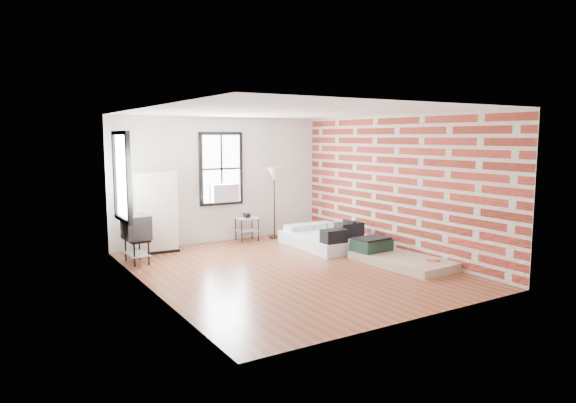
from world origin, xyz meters
TOP-DOWN VIEW (x-y plane):
  - ground at (0.00, 0.00)m, footprint 6.00×6.00m
  - room_shell at (0.23, 0.36)m, footprint 5.02×6.02m
  - mattress_main at (1.74, 1.23)m, footprint 1.47×1.97m
  - mattress_bare at (1.92, -0.63)m, footprint 1.13×1.97m
  - wardrobe at (-1.61, 2.65)m, footprint 0.86×0.53m
  - side_table at (0.51, 2.72)m, footprint 0.48×0.39m
  - floor_lamp at (1.20, 2.65)m, footprint 0.36×0.36m
  - tv_stand at (-2.21, 1.90)m, footprint 0.48×0.66m

SIDE VIEW (x-z plane):
  - ground at x=0.00m, z-range 0.00..0.00m
  - mattress_bare at x=1.92m, z-range -0.08..0.33m
  - mattress_main at x=1.74m, z-range -0.14..0.48m
  - side_table at x=0.51m, z-range 0.11..0.73m
  - tv_stand at x=-2.21m, z-range 0.19..1.10m
  - wardrobe at x=-1.61m, z-range 0.00..1.65m
  - floor_lamp at x=1.20m, z-range 0.59..2.25m
  - room_shell at x=0.23m, z-range 0.33..3.14m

